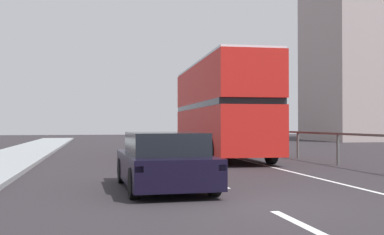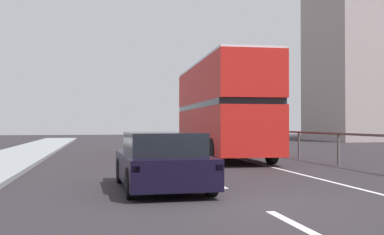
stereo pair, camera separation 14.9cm
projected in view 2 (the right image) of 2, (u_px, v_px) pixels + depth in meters
name	position (u px, v px, depth m)	size (l,w,h in m)	color
ground_plane	(252.00, 205.00, 9.07)	(73.36, 120.00, 0.10)	#292529
lane_paint_markings	(226.00, 163.00, 18.07)	(3.21, 46.00, 0.01)	silver
bridge_side_railing	(317.00, 138.00, 19.03)	(0.10, 42.00, 1.20)	#525350
double_decker_bus_red	(221.00, 107.00, 21.54)	(2.84, 10.83, 4.29)	red
hatchback_car_near	(162.00, 162.00, 10.95)	(1.99, 4.14, 1.33)	black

